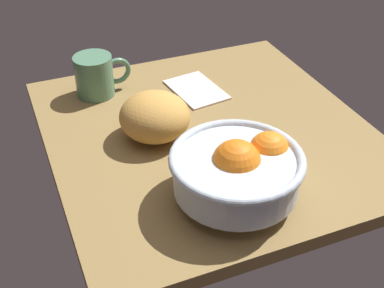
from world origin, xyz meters
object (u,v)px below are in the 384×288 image
bread_loaf (155,117)px  napkin_folded (196,89)px  fruit_bowl (239,169)px  mug (96,76)px

bread_loaf → napkin_folded: bread_loaf is taller
fruit_bowl → napkin_folded: size_ratio=1.54×
fruit_bowl → napkin_folded: bearing=-11.8°
bread_loaf → mug: 23.00cm
bread_loaf → napkin_folded: bearing=-46.7°
fruit_bowl → napkin_folded: (38.16, -7.95, -6.05)cm
napkin_folded → mug: bearing=71.4°
bread_loaf → napkin_folded: 21.46cm
bread_loaf → napkin_folded: size_ratio=0.96×
mug → fruit_bowl: bearing=-162.6°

